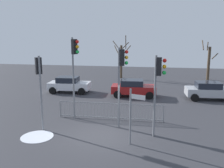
% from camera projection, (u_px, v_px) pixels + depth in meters
% --- Properties ---
extents(ground_plane, '(60.00, 60.00, 0.00)m').
position_uv_depth(ground_plane, '(101.00, 135.00, 12.76)').
color(ground_plane, '#38383D').
extents(traffic_light_mid_left, '(0.57, 0.34, 4.24)m').
position_uv_depth(traffic_light_mid_left, '(158.00, 78.00, 11.95)').
color(traffic_light_mid_left, slate).
rests_on(traffic_light_mid_left, ground).
extents(traffic_light_foreground_right, '(0.46, 0.47, 4.14)m').
position_uv_depth(traffic_light_foreground_right, '(39.00, 76.00, 12.98)').
color(traffic_light_foreground_right, slate).
rests_on(traffic_light_foreground_right, ground).
extents(traffic_light_rear_right, '(0.53, 0.40, 5.09)m').
position_uv_depth(traffic_light_rear_right, '(74.00, 60.00, 14.63)').
color(traffic_light_rear_right, slate).
rests_on(traffic_light_rear_right, ground).
extents(traffic_light_rear_left, '(0.55, 0.37, 4.57)m').
position_uv_depth(traffic_light_rear_left, '(121.00, 70.00, 13.18)').
color(traffic_light_rear_left, slate).
rests_on(traffic_light_rear_left, ground).
extents(direction_sign_post, '(0.74, 0.34, 2.76)m').
position_uv_depth(direction_sign_post, '(132.00, 114.00, 11.33)').
color(direction_sign_post, slate).
rests_on(direction_sign_post, ground).
extents(pedestrian_guard_railing, '(6.63, 0.22, 1.07)m').
position_uv_depth(pedestrian_guard_railing, '(110.00, 111.00, 15.04)').
color(pedestrian_guard_railing, slate).
rests_on(pedestrian_guard_railing, ground).
extents(car_red_trailing, '(3.91, 2.14, 1.47)m').
position_uv_depth(car_red_trailing, '(133.00, 88.00, 20.91)').
color(car_red_trailing, maroon).
rests_on(car_red_trailing, ground).
extents(car_white_mid, '(3.90, 2.14, 1.47)m').
position_uv_depth(car_white_mid, '(69.00, 84.00, 22.44)').
color(car_white_mid, silver).
rests_on(car_white_mid, ground).
extents(car_silver_near, '(3.90, 2.12, 1.47)m').
position_uv_depth(car_silver_near, '(209.00, 90.00, 19.87)').
color(car_silver_near, '#B2B5BA').
rests_on(car_silver_near, ground).
extents(bare_tree_left, '(1.79, 1.66, 4.74)m').
position_uv_depth(bare_tree_left, '(209.00, 62.00, 28.79)').
color(bare_tree_left, '#473828').
rests_on(bare_tree_left, ground).
extents(bare_tree_centre, '(2.30, 2.30, 5.32)m').
position_uv_depth(bare_tree_centre, '(121.00, 59.00, 30.04)').
color(bare_tree_centre, '#473828').
rests_on(bare_tree_centre, ground).
extents(snow_patch_kerb, '(1.67, 1.67, 0.01)m').
position_uv_depth(snow_patch_kerb, '(37.00, 137.00, 12.52)').
color(snow_patch_kerb, white).
rests_on(snow_patch_kerb, ground).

